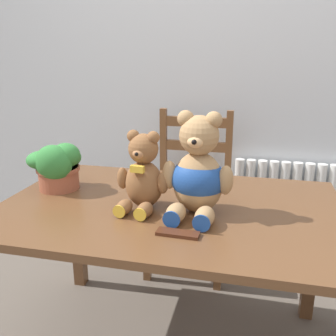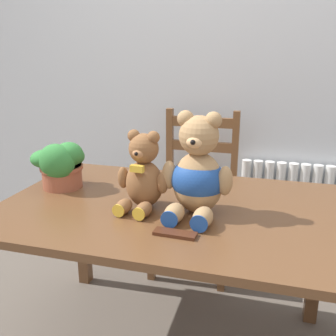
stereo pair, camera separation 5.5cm
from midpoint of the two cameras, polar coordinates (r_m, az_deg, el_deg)
wall_back at (r=2.48m, az=8.28°, el=17.30°), size 8.00×0.04×2.60m
radiator at (r=2.59m, az=19.33°, el=-6.74°), size 0.72×0.10×0.62m
dining_table at (r=1.52m, az=1.37°, el=-8.83°), size 1.34×0.88×0.71m
wooden_chair_behind at (r=2.28m, az=4.98°, el=-3.94°), size 0.45×0.44×0.96m
teddy_bear_left at (r=1.43m, az=-2.73°, el=-1.10°), size 0.21×0.22×0.30m
teddy_bear_right at (r=1.37m, az=5.65°, el=-0.92°), size 0.27×0.28×0.38m
potted_plant at (r=1.70m, az=-15.27°, el=0.67°), size 0.23×0.21×0.21m
chocolate_bar at (r=1.25m, az=2.36°, el=-9.97°), size 0.14×0.05×0.01m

